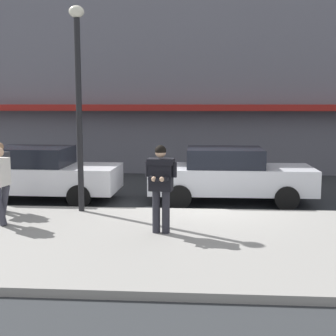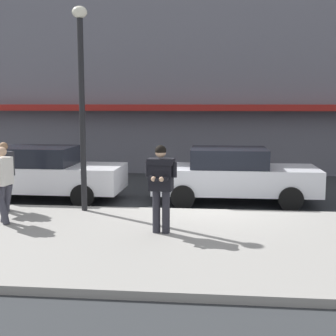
{
  "view_description": "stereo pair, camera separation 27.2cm",
  "coord_description": "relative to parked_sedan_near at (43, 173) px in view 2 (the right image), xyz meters",
  "views": [
    {
      "loc": [
        -0.12,
        -11.73,
        2.77
      ],
      "look_at": [
        -0.78,
        -2.54,
        1.49
      ],
      "focal_mm": 50.0,
      "sensor_mm": 36.0,
      "label": 1
    },
    {
      "loc": [
        0.16,
        -11.7,
        2.77
      ],
      "look_at": [
        -0.78,
        -2.54,
        1.49
      ],
      "focal_mm": 50.0,
      "sensor_mm": 36.0,
      "label": 2
    }
  ],
  "objects": [
    {
      "name": "pedestrian_with_bag",
      "position": [
        -0.21,
        -2.0,
        0.32
      ],
      "size": [
        0.4,
        0.71,
        1.7
      ],
      "color": "#33333D",
      "rests_on": "sidewalk"
    },
    {
      "name": "storefront_facade",
      "position": [
        5.75,
        7.4,
        4.8
      ],
      "size": [
        28.0,
        4.7,
        11.21
      ],
      "color": "slate",
      "rests_on": "ground"
    },
    {
      "name": "parked_sedan_near",
      "position": [
        0.0,
        0.0,
        0.0
      ],
      "size": [
        4.54,
        2.0,
        1.54
      ],
      "color": "silver",
      "rests_on": "ground"
    },
    {
      "name": "parked_sedan_mid",
      "position": [
        5.42,
        0.15,
        0.0
      ],
      "size": [
        4.51,
        1.95,
        1.54
      ],
      "color": "silver",
      "rests_on": "ground"
    },
    {
      "name": "sidewalk",
      "position": [
        5.75,
        -3.94,
        -0.72
      ],
      "size": [
        32.0,
        5.3,
        0.14
      ],
      "primitive_type": "cube",
      "color": "gray",
      "rests_on": "ground"
    },
    {
      "name": "pedestrian_in_light_coat",
      "position": [
        0.3,
        -3.15,
        0.32
      ],
      "size": [
        0.36,
        0.6,
        1.7
      ],
      "color": "#33333D",
      "rests_on": "sidewalk"
    },
    {
      "name": "curb_paint_line",
      "position": [
        5.75,
        -1.04,
        -0.79
      ],
      "size": [
        28.0,
        0.12,
        0.01
      ],
      "primitive_type": "cube",
      "color": "silver",
      "rests_on": "ground"
    },
    {
      "name": "ground_plane",
      "position": [
        4.75,
        -1.09,
        -0.79
      ],
      "size": [
        80.0,
        80.0,
        0.0
      ],
      "primitive_type": "plane",
      "color": "#2B2D30"
    },
    {
      "name": "man_texting_on_phone",
      "position": [
        3.82,
        -3.57,
        0.46
      ],
      "size": [
        0.65,
        0.61,
        1.81
      ],
      "color": "#23232B",
      "rests_on": "sidewalk"
    },
    {
      "name": "street_lamp_post",
      "position": [
        1.7,
        -1.74,
        2.35
      ],
      "size": [
        0.36,
        0.36,
        4.88
      ],
      "color": "black",
      "rests_on": "sidewalk"
    }
  ]
}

